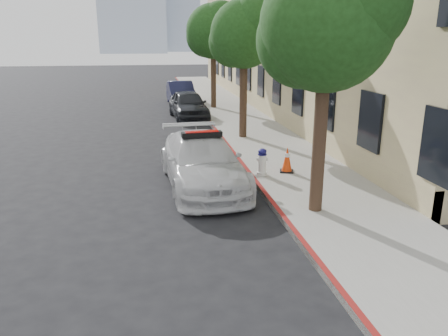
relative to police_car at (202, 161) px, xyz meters
The scene contains 12 objects.
ground 1.08m from the police_car, 135.28° to the right, with size 120.00×120.00×0.00m, color black.
sidewalk 9.93m from the police_car, 72.21° to the left, with size 3.20×50.00×0.15m, color gray.
curb_strip 9.57m from the police_car, 81.04° to the left, with size 0.12×50.00×0.15m, color maroon.
building 17.35m from the police_car, 59.13° to the left, with size 8.00×36.00×10.00m, color #CABB81.
tree_near 4.99m from the police_car, 47.61° to the right, with size 2.92×2.82×5.62m.
tree_mid 6.84m from the police_car, 66.50° to the left, with size 2.77×2.64×5.43m.
tree_far 14.11m from the police_car, 80.04° to the left, with size 3.10×3.00×5.81m.
police_car is the anchor object (origin of this frame).
parked_car_mid 10.84m from the police_car, 86.69° to the left, with size 1.68×4.18×1.43m, color black.
parked_car_far 16.00m from the police_car, 87.75° to the left, with size 1.49×4.28×1.41m, color #161737.
fire_hydrant 1.80m from the police_car, ahead, with size 0.34×0.31×0.79m.
traffic_cone 2.64m from the police_car, ahead, with size 0.49×0.49×0.76m.
Camera 1 is at (-0.81, -10.98, 3.98)m, focal length 35.00 mm.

